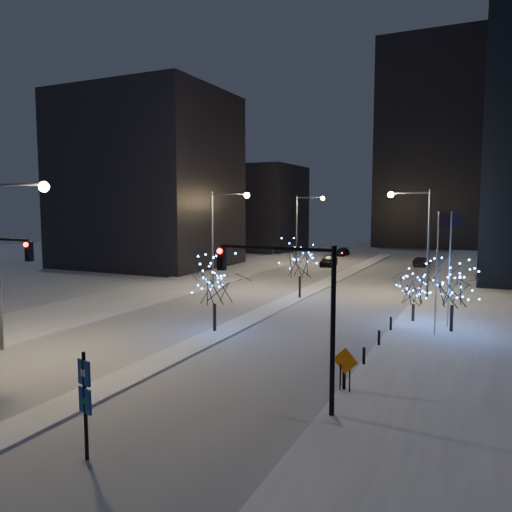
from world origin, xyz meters
The scene contains 24 objects.
ground centered at (0.00, 0.00, 0.00)m, with size 160.00×160.00×0.00m, color white.
road centered at (0.00, 35.00, 0.01)m, with size 20.00×130.00×0.02m, color #ADB2BC.
median centered at (0.00, 30.00, 0.07)m, with size 2.00×80.00×0.15m, color white.
east_sidewalk centered at (15.00, 20.00, 0.07)m, with size 10.00×90.00×0.15m, color white.
west_sidewalk centered at (-14.00, 20.00, 0.07)m, with size 8.00×90.00×0.15m, color white.
filler_west_near centered at (-28.00, 40.00, 12.00)m, with size 22.00×18.00×24.00m, color black.
filler_west_far centered at (-26.00, 70.00, 8.00)m, with size 18.00×16.00×16.00m, color black.
horizon_block centered at (6.00, 92.00, 21.00)m, with size 24.00×14.00×42.00m, color black.
street_lamp_w_near centered at (-8.94, 2.00, 6.50)m, with size 4.40×0.56×10.00m.
street_lamp_w_mid centered at (-8.94, 27.00, 6.50)m, with size 4.40×0.56×10.00m.
street_lamp_w_far centered at (-8.94, 52.00, 6.50)m, with size 4.40×0.56×10.00m.
street_lamp_east centered at (10.08, 30.00, 6.45)m, with size 3.90×0.56×10.00m.
traffic_signal_east centered at (8.94, 1.00, 4.76)m, with size 5.26×0.43×7.00m.
flagpoles centered at (13.37, 17.25, 4.80)m, with size 1.35×2.60×8.00m.
bollards centered at (10.20, 10.00, 0.60)m, with size 0.16×12.16×0.90m.
car_near centered at (-4.38, 50.01, 0.82)m, with size 1.93×4.80×1.64m, color black.
car_mid centered at (7.58, 55.13, 0.65)m, with size 1.37×3.94×1.30m, color black.
car_far centered at (-6.60, 65.04, 0.64)m, with size 1.80×4.43×1.29m, color black.
holiday_tree_median_near centered at (-0.50, 10.79, 3.39)m, with size 4.57×4.57×4.93m.
holiday_tree_median_far centered at (0.50, 24.70, 3.65)m, with size 4.86×4.86×5.37m.
holiday_tree_plaza_near centered at (13.93, 17.40, 3.29)m, with size 3.95×3.95×4.79m.
holiday_tree_plaza_far centered at (11.19, 19.43, 2.51)m, with size 3.61×3.61×3.70m.
wayfinding_sign centered at (3.97, -5.67, 2.29)m, with size 0.66×0.27×3.74m.
construction_sign centered at (10.30, 3.77, 1.37)m, with size 1.22×0.22×2.02m.
Camera 1 is at (15.91, -17.78, 8.55)m, focal length 35.00 mm.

